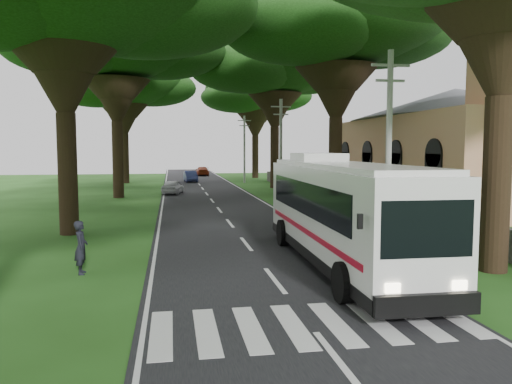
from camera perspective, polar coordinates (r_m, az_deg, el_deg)
ground at (r=13.90m, az=3.87°, el=-12.24°), size 140.00×140.00×0.00m
road at (r=38.25m, az=-4.92°, el=-1.18°), size 8.00×120.00×0.04m
crosswalk at (r=12.07m, az=6.17°, el=-14.98°), size 8.00×3.00×0.01m
property_wall at (r=39.01m, az=8.49°, el=-0.22°), size 0.35×50.00×1.20m
church at (r=40.35m, az=21.80°, el=5.77°), size 14.00×24.00×11.60m
pole_near at (r=20.78m, az=14.93°, el=5.01°), size 1.60×0.24×8.00m
pole_mid at (r=39.85m, az=2.85°, el=5.09°), size 1.60×0.24×8.00m
pole_far at (r=59.53m, az=-1.34°, el=5.07°), size 1.60×0.24×8.00m
tree_l_midb at (r=44.02m, az=-15.82°, el=16.42°), size 15.44×15.44×16.36m
tree_l_far at (r=61.63m, az=-14.92°, el=12.06°), size 14.24×14.24×15.02m
tree_r_mida at (r=35.76m, az=9.25°, el=18.72°), size 14.72×14.72×15.89m
tree_r_midb at (r=52.75m, az=2.17°, el=14.65°), size 16.14×16.14×16.47m
tree_r_far at (r=70.31m, az=-0.09°, el=11.39°), size 13.90×13.90×15.04m
coach_bus at (r=17.67m, az=9.69°, el=-2.13°), size 3.08×12.32×3.62m
distant_car_a at (r=45.54m, az=-9.47°, el=0.58°), size 2.29×3.93×1.26m
distant_car_b at (r=61.60m, az=-7.49°, el=1.78°), size 1.69×4.12×1.33m
distant_car_c at (r=75.67m, az=-6.18°, el=2.39°), size 1.97×4.62×1.33m
pedestrian at (r=17.41m, az=-19.36°, el=-5.99°), size 0.48×0.68×1.77m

